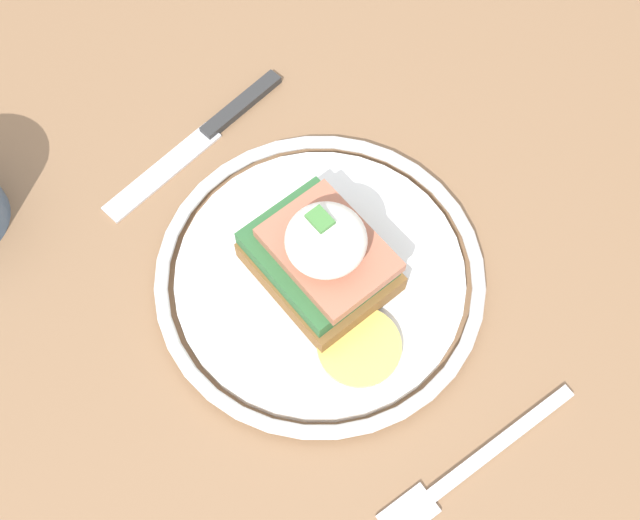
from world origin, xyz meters
The scene contains 6 objects.
ground_plane centered at (0.00, 0.00, 0.00)m, with size 6.00×6.00×0.00m, color #B2ADA3.
dining_table centered at (0.00, 0.00, 0.65)m, with size 0.85×0.91×0.77m.
plate centered at (-0.01, -0.01, 0.78)m, with size 0.24×0.24×0.02m.
sandwich centered at (-0.01, -0.01, 0.82)m, with size 0.14×0.08×0.08m.
fork centered at (-0.18, 0.00, 0.77)m, with size 0.03×0.16×0.00m.
knife centered at (0.14, -0.02, 0.77)m, with size 0.04×0.18×0.01m.
Camera 1 is at (-0.19, 0.14, 1.30)m, focal length 45.00 mm.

